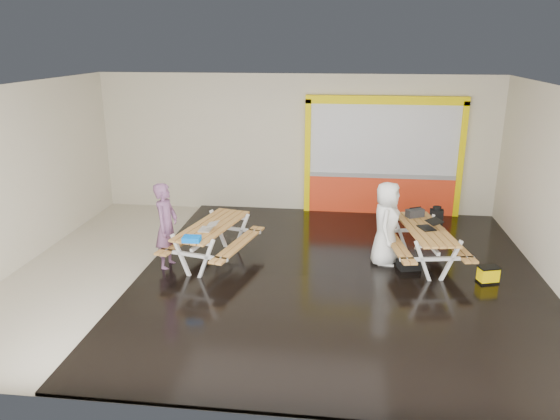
# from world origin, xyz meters

# --- Properties ---
(room) EXTENTS (10.02, 8.02, 3.52)m
(room) POSITION_xyz_m (0.00, 0.00, 1.75)
(room) COLOR beige
(room) RESTS_ON ground
(deck) EXTENTS (7.50, 7.98, 0.05)m
(deck) POSITION_xyz_m (1.25, 0.00, 0.03)
(deck) COLOR black
(deck) RESTS_ON room
(kiosk) EXTENTS (3.88, 0.16, 3.00)m
(kiosk) POSITION_xyz_m (2.20, 3.93, 1.44)
(kiosk) COLOR red
(kiosk) RESTS_ON room
(picnic_table_left) EXTENTS (1.83, 2.32, 0.82)m
(picnic_table_left) POSITION_xyz_m (-1.28, 0.36, 0.63)
(picnic_table_left) COLOR #C28843
(picnic_table_left) RESTS_ON deck
(picnic_table_right) EXTENTS (1.70, 2.22, 0.81)m
(picnic_table_right) POSITION_xyz_m (2.86, 0.74, 0.62)
(picnic_table_right) COLOR #C28843
(picnic_table_right) RESTS_ON deck
(person_left) EXTENTS (0.46, 0.66, 1.72)m
(person_left) POSITION_xyz_m (-2.09, 0.04, 0.86)
(person_left) COLOR #71476C
(person_left) RESTS_ON deck
(person_right) EXTENTS (0.67, 0.91, 1.69)m
(person_right) POSITION_xyz_m (2.11, 0.73, 0.85)
(person_right) COLOR white
(person_right) RESTS_ON deck
(laptop_left) EXTENTS (0.36, 0.33, 0.15)m
(laptop_left) POSITION_xyz_m (-1.28, 0.06, 0.87)
(laptop_left) COLOR silver
(laptop_left) RESTS_ON picnic_table_left
(laptop_right) EXTENTS (0.50, 0.47, 0.17)m
(laptop_right) POSITION_xyz_m (2.93, 0.71, 0.86)
(laptop_right) COLOR black
(laptop_right) RESTS_ON picnic_table_right
(blue_pouch) EXTENTS (0.32, 0.23, 0.09)m
(blue_pouch) POSITION_xyz_m (-1.42, -0.57, 0.87)
(blue_pouch) COLOR blue
(blue_pouch) RESTS_ON picnic_table_left
(toolbox) EXTENTS (0.40, 0.32, 0.21)m
(toolbox) POSITION_xyz_m (2.73, 1.39, 0.89)
(toolbox) COLOR black
(toolbox) RESTS_ON picnic_table_right
(backpack) EXTENTS (0.28, 0.19, 0.45)m
(backpack) POSITION_xyz_m (3.21, 1.63, 0.74)
(backpack) COLOR black
(backpack) RESTS_ON picnic_table_right
(dark_case) EXTENTS (0.47, 0.40, 0.15)m
(dark_case) POSITION_xyz_m (2.56, 0.46, 0.13)
(dark_case) COLOR black
(dark_case) RESTS_ON deck
(fluke_bag) EXTENTS (0.41, 0.33, 0.31)m
(fluke_bag) POSITION_xyz_m (3.93, 0.01, 0.20)
(fluke_bag) COLOR black
(fluke_bag) RESTS_ON deck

